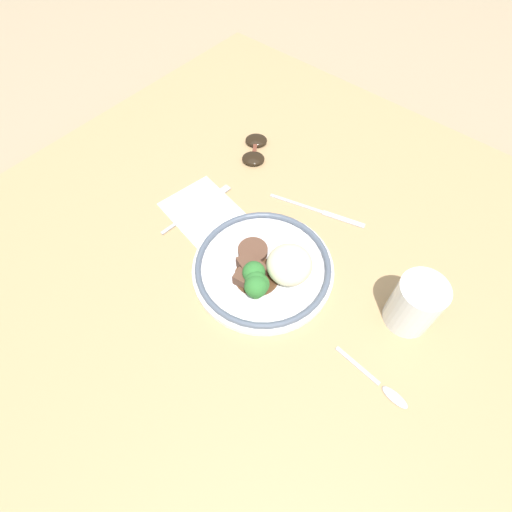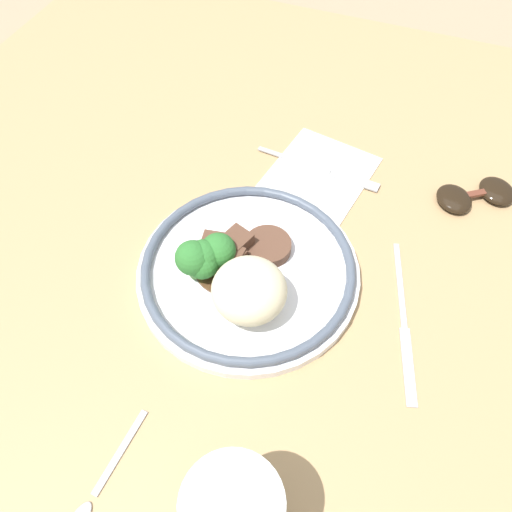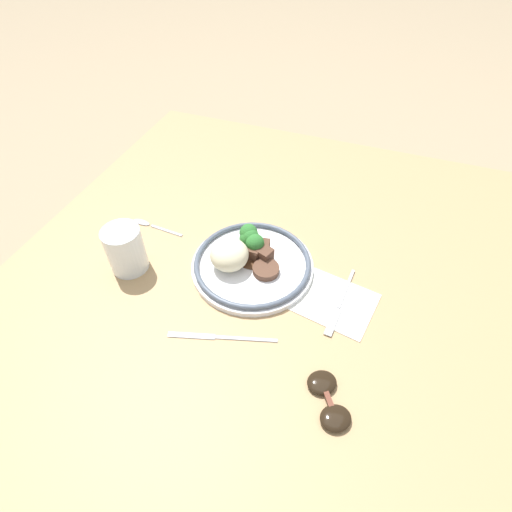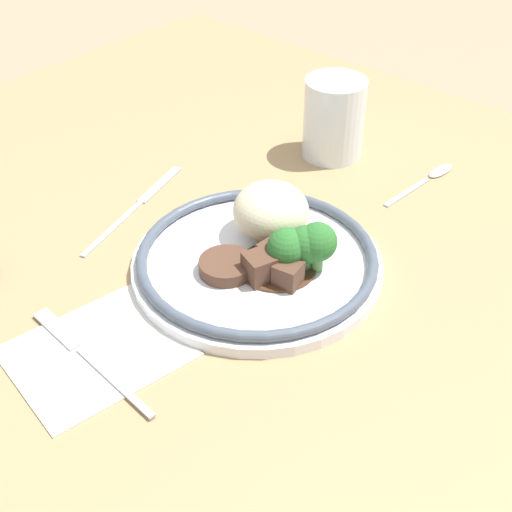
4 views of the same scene
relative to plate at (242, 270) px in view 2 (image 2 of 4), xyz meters
name	(u,v)px [view 2 (image 2 of 4)]	position (x,y,z in m)	size (l,w,h in m)	color
ground_plane	(270,265)	(-0.06, 0.02, -0.06)	(8.00, 8.00, 0.00)	#998466
dining_table	(270,258)	(-0.06, 0.02, -0.04)	(1.18, 1.26, 0.04)	tan
napkin	(319,175)	(-0.21, 0.04, -0.02)	(0.18, 0.16, 0.00)	silver
plate	(242,270)	(0.00, 0.00, 0.00)	(0.28, 0.28, 0.08)	white
fork	(329,172)	(-0.22, 0.05, -0.02)	(0.03, 0.19, 0.00)	#ADADB2
knife	(404,324)	(-0.01, 0.20, -0.02)	(0.21, 0.07, 0.00)	#ADADB2
spoon	(87,507)	(0.29, -0.04, -0.02)	(0.14, 0.02, 0.01)	#ADADB2
sunglasses	(476,195)	(-0.24, 0.25, -0.01)	(0.11, 0.12, 0.02)	black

